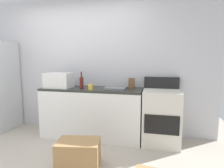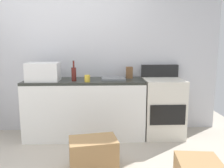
{
  "view_description": "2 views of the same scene",
  "coord_description": "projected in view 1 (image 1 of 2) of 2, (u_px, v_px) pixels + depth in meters",
  "views": [
    {
      "loc": [
        1.39,
        -1.84,
        1.38
      ],
      "look_at": [
        0.74,
        0.91,
        1.02
      ],
      "focal_mm": 28.95,
      "sensor_mm": 36.0,
      "label": 1
    },
    {
      "loc": [
        0.57,
        -2.34,
        1.44
      ],
      "look_at": [
        0.71,
        1.01,
        0.86
      ],
      "focal_mm": 37.59,
      "sensor_mm": 36.0,
      "label": 2
    }
  ],
  "objects": [
    {
      "name": "coffee_mug",
      "position": [
        91.0,
        87.0,
        3.02
      ],
      "size": [
        0.08,
        0.08,
        0.1
      ],
      "primitive_type": "cylinder",
      "color": "gold",
      "rests_on": "kitchen_counter"
    },
    {
      "name": "kitchen_counter",
      "position": [
        92.0,
        112.0,
        3.3
      ],
      "size": [
        1.8,
        0.6,
        0.9
      ],
      "color": "white",
      "rests_on": "ground_plane"
    },
    {
      "name": "cardboard_box_large",
      "position": [
        79.0,
        154.0,
        2.34
      ],
      "size": [
        0.59,
        0.44,
        0.36
      ],
      "primitive_type": "cube",
      "rotation": [
        0.0,
        0.0,
        0.17
      ],
      "color": "#A37A4C",
      "rests_on": "ground_plane"
    },
    {
      "name": "knife_block",
      "position": [
        132.0,
        83.0,
        3.2
      ],
      "size": [
        0.1,
        0.1,
        0.18
      ],
      "primitive_type": "cube",
      "color": "brown",
      "rests_on": "kitchen_counter"
    },
    {
      "name": "wall_back",
      "position": [
        83.0,
        65.0,
        3.6
      ],
      "size": [
        5.0,
        0.1,
        2.6
      ],
      "primitive_type": "cube",
      "color": "silver",
      "rests_on": "ground_plane"
    },
    {
      "name": "microwave",
      "position": [
        59.0,
        80.0,
        3.27
      ],
      "size": [
        0.46,
        0.34,
        0.27
      ],
      "primitive_type": "cube",
      "color": "white",
      "rests_on": "kitchen_counter"
    },
    {
      "name": "sink_basin",
      "position": [
        116.0,
        88.0,
        3.15
      ],
      "size": [
        0.36,
        0.32,
        0.03
      ],
      "primitive_type": "cube",
      "color": "slate",
      "rests_on": "kitchen_counter"
    },
    {
      "name": "wine_bottle",
      "position": [
        81.0,
        83.0,
        3.15
      ],
      "size": [
        0.07,
        0.07,
        0.3
      ],
      "color": "#591E19",
      "rests_on": "kitchen_counter"
    },
    {
      "name": "stove_oven",
      "position": [
        161.0,
        116.0,
        3.03
      ],
      "size": [
        0.6,
        0.61,
        1.1
      ],
      "color": "silver",
      "rests_on": "ground_plane"
    }
  ]
}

